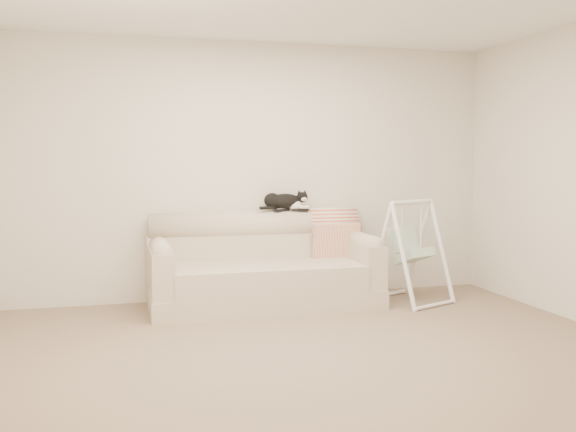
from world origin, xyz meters
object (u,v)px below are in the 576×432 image
object	(u,v)px
tuxedo_cat	(285,201)
baby_swing	(410,251)
sofa	(263,269)
remote_a	(282,210)
remote_b	(300,210)

from	to	relation	value
tuxedo_cat	baby_swing	bearing A→B (deg)	-23.38
sofa	remote_a	distance (m)	0.66
remote_a	baby_swing	xyz separation A→B (m)	(1.20, -0.49, -0.40)
remote_a	baby_swing	bearing A→B (deg)	-22.14
remote_b	remote_a	bearing A→B (deg)	173.88
sofa	baby_swing	bearing A→B (deg)	-9.94
sofa	tuxedo_cat	bearing A→B (deg)	41.36
sofa	baby_swing	xyz separation A→B (m)	(1.45, -0.25, 0.16)
remote_a	remote_b	size ratio (longest dim) A/B	1.04
tuxedo_cat	baby_swing	world-z (taller)	tuxedo_cat
remote_b	tuxedo_cat	distance (m)	0.18
sofa	baby_swing	world-z (taller)	baby_swing
sofa	tuxedo_cat	distance (m)	0.75
sofa	remote_b	distance (m)	0.74
remote_a	baby_swing	world-z (taller)	baby_swing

